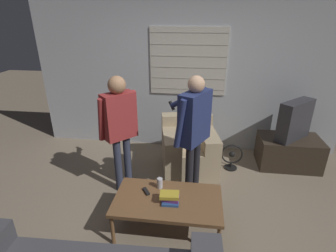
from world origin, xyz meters
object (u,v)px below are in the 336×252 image
soda_can (160,183)px  spare_remote (146,191)px  person_left_standing (119,121)px  person_right_standing (194,125)px  coffee_table (168,201)px  book_stack (170,198)px  tv (295,120)px  armchair_beige (189,149)px  floor_fan (232,157)px

soda_can → spare_remote: 0.18m
person_left_standing → person_right_standing: size_ratio=0.97×
coffee_table → book_stack: book_stack is taller
coffee_table → book_stack: (0.03, -0.05, 0.09)m
tv → soda_can: tv is taller
person_left_standing → spare_remote: 0.96m
armchair_beige → person_left_standing: person_left_standing is taller
armchair_beige → tv: tv is taller
coffee_table → floor_fan: (0.83, 1.39, -0.18)m
armchair_beige → coffee_table: (-0.15, -1.32, 0.05)m
person_left_standing → spare_remote: (0.46, -0.61, -0.58)m
person_left_standing → tv: bearing=-25.3°
tv → spare_remote: size_ratio=4.64×
armchair_beige → soda_can: bearing=64.9°
book_stack → floor_fan: size_ratio=0.51×
person_right_standing → spare_remote: (-0.49, -0.53, -0.61)m
book_stack → spare_remote: 0.32m
book_stack → floor_fan: bearing=60.9°
person_right_standing → armchair_beige: bearing=35.0°
armchair_beige → spare_remote: (-0.41, -1.23, 0.09)m
armchair_beige → person_left_standing: (-0.87, -0.62, 0.67)m
soda_can → floor_fan: 1.55m
person_left_standing → spare_remote: person_left_standing is taller
tv → floor_fan: tv is taller
tv → soda_can: 2.35m
coffee_table → person_left_standing: size_ratio=0.73×
coffee_table → floor_fan: bearing=59.2°
armchair_beige → soda_can: (-0.27, -1.13, 0.14)m
coffee_table → soda_can: (-0.12, 0.19, 0.10)m
armchair_beige → coffee_table: armchair_beige is taller
person_right_standing → book_stack: bearing=-168.5°
armchair_beige → person_right_standing: size_ratio=0.59×
tv → person_left_standing: size_ratio=0.38×
spare_remote → coffee_table: bearing=-51.4°
person_right_standing → coffee_table: bearing=-172.3°
tv → soda_can: (-1.85, -1.42, -0.30)m
floor_fan → tv: bearing=13.4°
book_stack → spare_remote: (-0.29, 0.13, -0.04)m
person_right_standing → soda_can: size_ratio=13.04×
person_left_standing → book_stack: (0.74, -0.74, -0.53)m
person_right_standing → spare_remote: person_right_standing is taller
armchair_beige → person_left_standing: bearing=24.0°
armchair_beige → spare_remote: 1.30m
person_right_standing → spare_remote: 0.95m
person_right_standing → spare_remote: bearing=165.8°
coffee_table → spare_remote: (-0.26, 0.08, 0.05)m
tv → spare_remote: bearing=-5.8°
person_left_standing → soda_can: bearing=-86.2°
coffee_table → spare_remote: 0.27m
person_right_standing → book_stack: (-0.20, -0.66, -0.57)m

